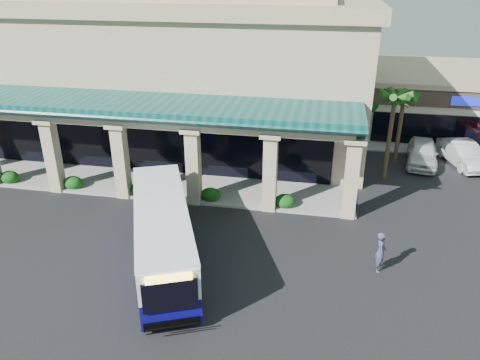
% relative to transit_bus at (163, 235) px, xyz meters
% --- Properties ---
extents(ground, '(110.00, 110.00, 0.00)m').
position_rel_transit_bus_xyz_m(ground, '(2.77, 1.00, -1.47)').
color(ground, black).
extents(main_building, '(30.80, 14.80, 11.35)m').
position_rel_transit_bus_xyz_m(main_building, '(-5.23, 17.00, 4.20)').
color(main_building, tan).
rests_on(main_building, ground).
extents(arcade, '(30.00, 6.20, 5.70)m').
position_rel_transit_bus_xyz_m(arcade, '(-5.23, 7.80, 1.38)').
color(arcade, '#0B4242').
rests_on(arcade, ground).
extents(palm_0, '(2.40, 2.40, 6.60)m').
position_rel_transit_bus_xyz_m(palm_0, '(11.27, 12.00, 1.83)').
color(palm_0, '#1E4F15').
rests_on(palm_0, ground).
extents(palm_1, '(2.40, 2.40, 5.80)m').
position_rel_transit_bus_xyz_m(palm_1, '(12.27, 15.00, 1.43)').
color(palm_1, '#1E4F15').
rests_on(palm_1, ground).
extents(broadleaf_tree, '(2.60, 2.60, 4.81)m').
position_rel_transit_bus_xyz_m(broadleaf_tree, '(10.27, 20.00, 0.93)').
color(broadleaf_tree, '#10400E').
rests_on(broadleaf_tree, ground).
extents(transit_bus, '(6.36, 10.69, 2.95)m').
position_rel_transit_bus_xyz_m(transit_bus, '(0.00, 0.00, 0.00)').
color(transit_bus, '#0D0974').
rests_on(transit_bus, ground).
extents(pedestrian, '(0.50, 0.74, 2.01)m').
position_rel_transit_bus_xyz_m(pedestrian, '(10.11, 1.19, -0.47)').
color(pedestrian, '#3C3C53').
rests_on(pedestrian, ground).
extents(car_silver, '(2.73, 5.28, 1.72)m').
position_rel_transit_bus_xyz_m(car_silver, '(14.09, 15.09, -0.61)').
color(car_silver, silver).
rests_on(car_silver, ground).
extents(car_white, '(2.99, 5.33, 1.66)m').
position_rel_transit_bus_xyz_m(car_white, '(16.91, 15.48, -0.64)').
color(car_white, silver).
rests_on(car_white, ground).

